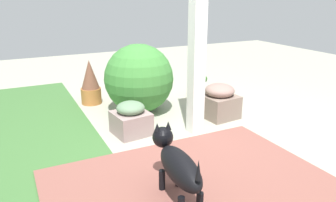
% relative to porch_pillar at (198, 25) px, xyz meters
% --- Properties ---
extents(ground_plane, '(12.00, 12.00, 0.00)m').
position_rel_porch_pillar_xyz_m(ground_plane, '(-0.21, 0.04, -1.24)').
color(ground_plane, '#A3A38F').
extents(brick_path, '(1.80, 2.40, 0.02)m').
position_rel_porch_pillar_xyz_m(brick_path, '(-1.04, 0.61, -1.23)').
color(brick_path, brown).
rests_on(brick_path, ground).
extents(porch_pillar, '(0.15, 0.15, 2.48)m').
position_rel_porch_pillar_xyz_m(porch_pillar, '(0.00, 0.00, 0.00)').
color(porch_pillar, white).
rests_on(porch_pillar, ground).
extents(stone_planter_nearest, '(0.47, 0.46, 0.45)m').
position_rel_porch_pillar_xyz_m(stone_planter_nearest, '(0.28, -0.53, -1.02)').
color(stone_planter_nearest, '#806C5F').
rests_on(stone_planter_nearest, ground).
extents(stone_planter_mid, '(0.44, 0.43, 0.39)m').
position_rel_porch_pillar_xyz_m(stone_planter_mid, '(0.28, 0.70, -1.06)').
color(stone_planter_mid, gray).
rests_on(stone_planter_mid, ground).
extents(round_shrub, '(0.94, 0.94, 0.94)m').
position_rel_porch_pillar_xyz_m(round_shrub, '(0.95, 0.32, -0.77)').
color(round_shrub, '#3C7E35').
rests_on(round_shrub, ground).
extents(terracotta_pot_spiky, '(0.29, 0.29, 0.66)m').
position_rel_porch_pillar_xyz_m(terracotta_pot_spiky, '(1.59, 0.84, -0.93)').
color(terracotta_pot_spiky, '#AE6A34').
rests_on(terracotta_pot_spiky, ground).
extents(terracotta_pot_broad, '(0.28, 0.28, 0.37)m').
position_rel_porch_pillar_xyz_m(terracotta_pot_broad, '(1.18, -0.76, -1.03)').
color(terracotta_pot_broad, '#A1602F').
rests_on(terracotta_pot_broad, ground).
extents(dog, '(0.79, 0.27, 0.54)m').
position_rel_porch_pillar_xyz_m(dog, '(-1.08, 0.81, -0.93)').
color(dog, black).
rests_on(dog, ground).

